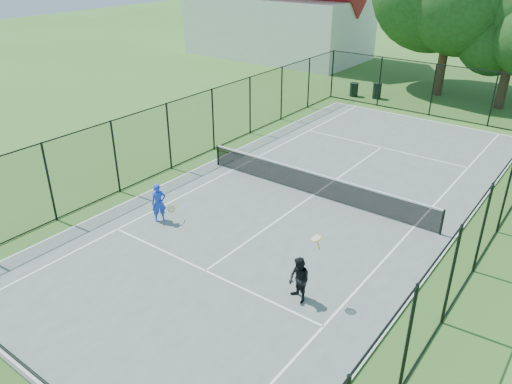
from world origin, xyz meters
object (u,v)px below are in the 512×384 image
Objects in this scene: trash_bin_right at (377,91)px; player_black at (299,280)px; tennis_net at (315,183)px; player_blue at (159,203)px; trash_bin_left at (354,89)px.

player_black is (6.98, -20.36, 0.24)m from trash_bin_right.
tennis_net reaches higher than trash_bin_right.
player_black is at bearing -7.27° from player_blue.
player_blue is (2.04, -19.15, 0.33)m from trash_bin_left.
player_blue reaches higher than tennis_net.
player_black reaches higher than trash_bin_right.
tennis_net is 11.63× the size of trash_bin_left.
player_blue is at bearing -88.22° from trash_bin_right.
tennis_net is at bearing -74.63° from trash_bin_right.
trash_bin_left is 1.49m from trash_bin_right.
player_blue is 0.70× the size of player_black.
tennis_net is at bearing -68.98° from trash_bin_left.
trash_bin_left is (-5.42, 14.09, -0.14)m from tennis_net.
tennis_net is 4.98× the size of player_black.
player_black reaches higher than tennis_net.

